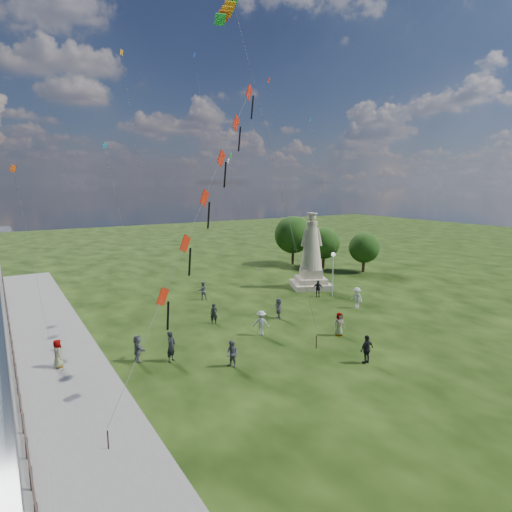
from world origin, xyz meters
TOP-DOWN VIEW (x-y plane):
  - ground at (36.75, 10.00)m, footprint 106.50×160.00m
  - waterfront at (-15.24, 8.99)m, footprint 200.00×200.00m
  - statue at (10.58, 16.05)m, footprint 4.97×4.97m
  - lamppost at (10.13, 12.30)m, footprint 0.39×0.39m
  - tree_row at (17.90, 24.25)m, footprint 8.66×12.53m
  - person_0 at (-8.21, 6.02)m, footprint 0.81×0.76m
  - person_1 at (-5.50, 3.34)m, footprint 0.74×0.91m
  - person_2 at (-1.20, 6.96)m, footprint 1.26×1.19m
  - person_3 at (1.57, -0.35)m, footprint 1.05×0.57m
  - person_4 at (3.41, 4.03)m, footprint 0.91×0.67m
  - person_5 at (-9.93, 7.05)m, footprint 0.67×1.55m
  - person_6 at (-2.92, 10.98)m, footprint 0.67×0.57m
  - person_7 at (-0.83, 17.59)m, footprint 0.94×0.72m
  - person_8 at (9.28, 8.24)m, footprint 0.70×1.22m
  - person_9 at (8.84, 12.86)m, footprint 1.04×0.93m
  - person_10 at (-14.13, 8.43)m, footprint 0.51×0.82m
  - person_11 at (1.98, 9.44)m, footprint 1.28×1.67m
  - red_kite_train at (-6.00, 4.61)m, footprint 12.44×9.35m
  - small_kites at (2.74, 24.05)m, footprint 32.15×15.07m

SIDE VIEW (x-z plane):
  - ground at x=36.75m, z-range -0.60..0.00m
  - waterfront at x=-15.24m, z-range -0.82..0.69m
  - person_6 at x=-2.92m, z-range 0.00..1.55m
  - person_9 at x=8.84m, z-range 0.00..1.59m
  - person_1 at x=-5.50m, z-range 0.00..1.62m
  - person_10 at x=-14.13m, z-range 0.00..1.66m
  - person_11 at x=1.98m, z-range 0.00..1.66m
  - person_4 at x=3.41m, z-range 0.00..1.66m
  - person_5 at x=-9.93m, z-range 0.00..1.66m
  - person_7 at x=-0.83m, z-range 0.00..1.72m
  - person_3 at x=1.57m, z-range 0.00..1.75m
  - person_2 at x=-1.20m, z-range 0.00..1.78m
  - person_8 at x=9.28m, z-range 0.00..1.81m
  - person_0 at x=-8.21m, z-range 0.00..1.86m
  - statue at x=10.58m, z-range -0.93..6.70m
  - lamppost at x=10.13m, z-range 0.93..5.15m
  - tree_row at x=17.90m, z-range 0.33..6.71m
  - red_kite_train at x=-6.00m, z-range 2.04..19.03m
  - small_kites at x=2.74m, z-range 1.94..26.37m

